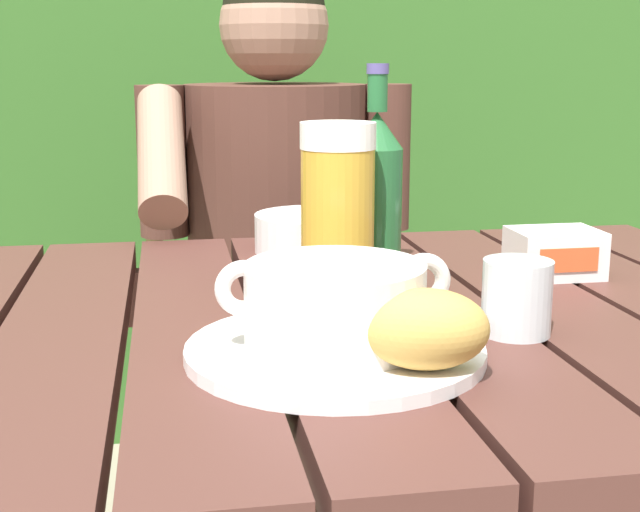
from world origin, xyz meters
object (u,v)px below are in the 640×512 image
object	(u,v)px
chair_near_diner	(268,341)
soup_bowl	(335,302)
beer_bottle	(376,192)
water_glass_small	(517,297)
table_knife	(447,310)
beer_glass	(338,208)
butter_tub	(555,253)
person_eating	(278,244)
bread_roll	(425,329)
serving_plate	(335,351)
diner_bowl	(311,233)

from	to	relation	value
chair_near_diner	soup_bowl	size ratio (longest dim) A/B	4.29
beer_bottle	water_glass_small	world-z (taller)	beer_bottle
soup_bowl	table_knife	world-z (taller)	soup_bowl
beer_glass	butter_tub	world-z (taller)	beer_glass
person_eating	bread_roll	world-z (taller)	person_eating
water_glass_small	beer_glass	bearing A→B (deg)	126.85
water_glass_small	table_knife	world-z (taller)	water_glass_small
beer_glass	soup_bowl	bearing A→B (deg)	-101.66
chair_near_diner	bread_roll	world-z (taller)	chair_near_diner
bread_roll	table_knife	distance (m)	0.20
table_knife	serving_plate	bearing A→B (deg)	-141.15
chair_near_diner	butter_tub	xyz separation A→B (m)	(0.27, -0.74, 0.34)
soup_bowl	diner_bowl	distance (m)	0.44
bread_roll	table_knife	bearing A→B (deg)	66.70
person_eating	diner_bowl	xyz separation A→B (m)	(0.00, -0.35, 0.09)
serving_plate	chair_near_diner	bearing A→B (deg)	86.99
chair_near_diner	soup_bowl	xyz separation A→B (m)	(-0.05, -0.98, 0.36)
beer_glass	water_glass_small	world-z (taller)	beer_glass
chair_near_diner	bread_roll	distance (m)	1.11
soup_bowl	water_glass_small	xyz separation A→B (m)	(0.18, 0.04, -0.01)
beer_bottle	water_glass_small	xyz separation A→B (m)	(0.08, -0.24, -0.07)
table_knife	chair_near_diner	bearing A→B (deg)	95.82
soup_bowl	butter_tub	bearing A→B (deg)	37.74
beer_bottle	chair_near_diner	bearing A→B (deg)	94.27
beer_bottle	water_glass_small	bearing A→B (deg)	-71.80
serving_plate	beer_bottle	xyz separation A→B (m)	(0.10, 0.28, 0.10)
serving_plate	butter_tub	size ratio (longest dim) A/B	2.55
soup_bowl	butter_tub	distance (m)	0.41
bread_roll	butter_tub	distance (m)	0.41
serving_plate	soup_bowl	size ratio (longest dim) A/B	1.27
person_eating	soup_bowl	bearing A→B (deg)	-93.56
water_glass_small	bread_roll	bearing A→B (deg)	-138.73
serving_plate	beer_glass	bearing A→B (deg)	78.34
beer_bottle	table_knife	size ratio (longest dim) A/B	1.75
table_knife	person_eating	bearing A→B (deg)	97.77
diner_bowl	beer_bottle	bearing A→B (deg)	-71.71
chair_near_diner	beer_glass	size ratio (longest dim) A/B	4.69
beer_glass	butter_tub	bearing A→B (deg)	5.40
serving_plate	beer_bottle	size ratio (longest dim) A/B	1.05
soup_bowl	diner_bowl	size ratio (longest dim) A/B	1.35
chair_near_diner	serving_plate	size ratio (longest dim) A/B	3.38
person_eating	diner_bowl	bearing A→B (deg)	-89.51
chair_near_diner	water_glass_small	world-z (taller)	chair_near_diner
chair_near_diner	diner_bowl	xyz separation A→B (m)	(0.00, -0.54, 0.33)
diner_bowl	serving_plate	bearing A→B (deg)	-96.72
serving_plate	table_knife	xyz separation A→B (m)	(0.14, 0.11, -0.00)
beer_glass	beer_bottle	distance (m)	0.08
water_glass_small	beer_bottle	bearing A→B (deg)	108.20
soup_bowl	water_glass_small	world-z (taller)	soup_bowl
bread_roll	beer_glass	world-z (taller)	beer_glass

